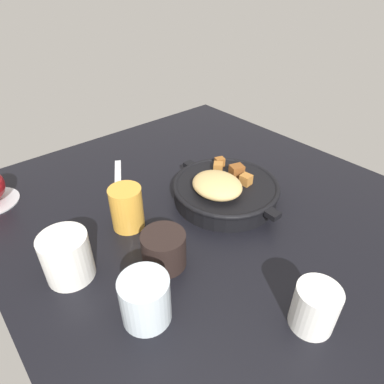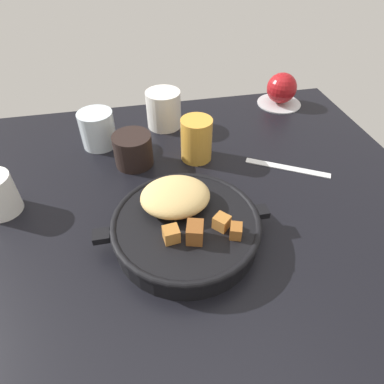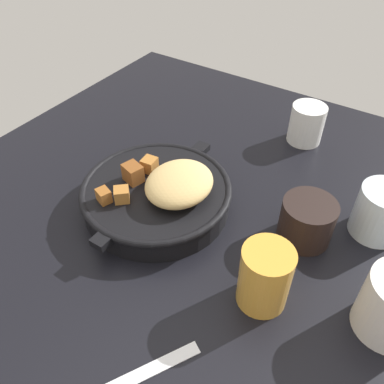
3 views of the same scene
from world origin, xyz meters
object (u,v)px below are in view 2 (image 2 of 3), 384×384
Objects in this scene: red_apple at (282,88)px; butter_knife at (287,168)px; cast_iron_skillet at (183,224)px; water_glass_short at (98,129)px; coffee_mug_dark at (133,150)px; juice_glass_amber at (196,139)px; ceramic_mug_white at (164,109)px.

butter_knife is at bearing -109.18° from red_apple.
cast_iron_skillet and water_glass_short have the same top height.
cast_iron_skillet is 23.08cm from coffee_mug_dark.
coffee_mug_dark is at bearing -164.82° from butter_knife.
juice_glass_amber reaches higher than red_apple.
cast_iron_skillet is 53.73cm from red_apple.
cast_iron_skillet is at bearing -120.83° from butter_knife.
butter_knife is at bearing 29.10° from cast_iron_skillet.
juice_glass_amber is at bearing 72.22° from cast_iron_skillet.
cast_iron_skillet reaches higher than butter_knife.
butter_knife is 32.54cm from coffee_mug_dark.
water_glass_short is at bearing -173.81° from butter_knife.
juice_glass_amber is at bearing -24.49° from water_glass_short.
water_glass_short is 11.28cm from coffee_mug_dark.
ceramic_mug_white is 16.48cm from coffee_mug_dark.
coffee_mug_dark is (-13.33, 0.63, -1.21)cm from juice_glass_amber.
butter_knife is at bearing -44.51° from ceramic_mug_white.
water_glass_short is 1.01× the size of coffee_mug_dark.
red_apple is 0.85× the size of juice_glass_amber.
juice_glass_amber is at bearing -2.69° from coffee_mug_dark.
ceramic_mug_white reaches higher than water_glass_short.
red_apple is 0.97× the size of water_glass_short.
ceramic_mug_white is at bearing 86.78° from cast_iron_skillet.
water_glass_short is at bearing -160.87° from ceramic_mug_white.
coffee_mug_dark is at bearing -120.94° from ceramic_mug_white.
ceramic_mug_white is at bearing 59.06° from coffee_mug_dark.
red_apple is 33.82cm from juice_glass_amber.
cast_iron_skillet is 36.36cm from ceramic_mug_white.
juice_glass_amber is (20.47, -9.33, 0.57)cm from water_glass_short.
red_apple is at bearing 25.05° from coffee_mug_dark.
ceramic_mug_white is (15.60, 5.41, 0.36)cm from water_glass_short.
cast_iron_skillet is at bearing -66.28° from water_glass_short.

